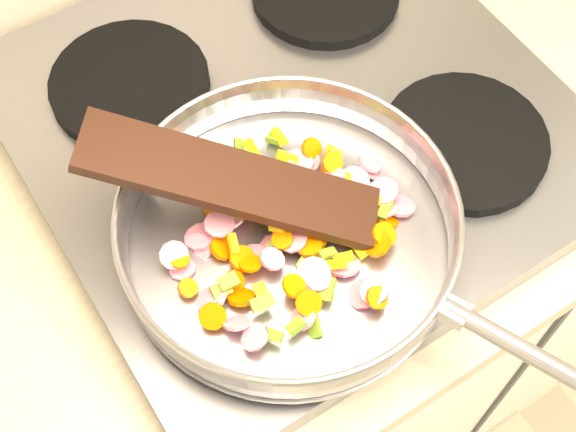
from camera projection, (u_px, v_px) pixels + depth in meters
cooktop at (293, 127)px, 0.95m from camera, size 0.60×0.60×0.04m
grate_fl at (254, 262)px, 0.83m from camera, size 0.19×0.19×0.02m
grate_fr at (464, 142)px, 0.91m from camera, size 0.19×0.19×0.02m
grate_bl at (130, 84)px, 0.95m from camera, size 0.19×0.19×0.02m
saute_pan at (290, 228)px, 0.80m from camera, size 0.39×0.53×0.06m
vegetable_heap at (293, 229)px, 0.82m from camera, size 0.27×0.26×0.05m
wooden_spatula at (232, 181)px, 0.79m from camera, size 0.27×0.25×0.10m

